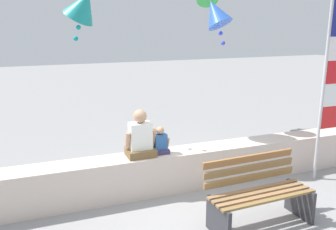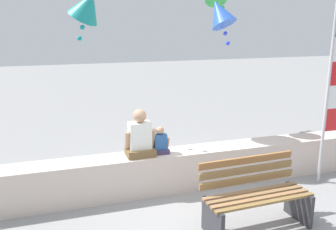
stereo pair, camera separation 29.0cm
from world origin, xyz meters
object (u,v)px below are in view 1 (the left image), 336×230
(flag_banner, at_px, (332,71))
(park_bench, at_px, (258,195))
(kite_teal, at_px, (83,6))
(person_adult, at_px, (140,138))
(kite_blue, at_px, (216,13))
(person_child, at_px, (160,143))

(flag_banner, bearing_deg, park_bench, -155.04)
(flag_banner, height_order, kite_teal, kite_teal)
(person_adult, relative_size, flag_banner, 0.23)
(kite_teal, distance_m, kite_blue, 2.29)
(kite_teal, xyz_separation_m, kite_blue, (2.21, -0.59, -0.12))
(kite_teal, bearing_deg, person_adult, -70.82)
(person_child, bearing_deg, kite_blue, 33.73)
(person_child, height_order, flag_banner, flag_banner)
(park_bench, xyz_separation_m, flag_banner, (1.88, 0.88, 1.45))
(kite_teal, relative_size, kite_blue, 1.04)
(flag_banner, relative_size, kite_teal, 3.39)
(park_bench, height_order, person_child, person_child)
(flag_banner, xyz_separation_m, kite_teal, (-3.60, 2.00, 1.03))
(flag_banner, distance_m, kite_teal, 4.24)
(flag_banner, xyz_separation_m, kite_blue, (-1.39, 1.41, 0.91))
(park_bench, distance_m, flag_banner, 2.53)
(park_bench, relative_size, kite_blue, 1.60)
(park_bench, distance_m, kite_teal, 4.16)
(person_child, bearing_deg, person_adult, -179.93)
(kite_teal, height_order, kite_blue, kite_teal)
(person_child, distance_m, kite_teal, 2.70)
(person_adult, height_order, kite_blue, kite_blue)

